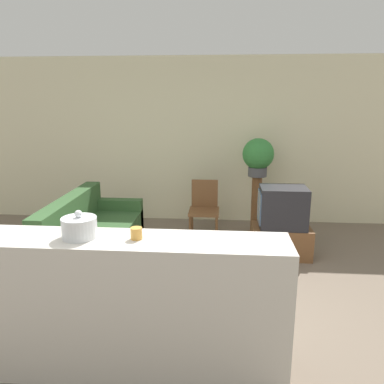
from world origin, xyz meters
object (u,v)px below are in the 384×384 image
(potted_plant, at_px, (258,156))
(decorative_bowl, at_px, (79,227))
(wooden_chair, at_px, (204,206))
(television, at_px, (282,207))
(couch, at_px, (93,240))

(potted_plant, height_order, decorative_bowl, potted_plant)
(wooden_chair, xyz_separation_m, decorative_bowl, (-0.75, -2.94, 0.67))
(television, bearing_deg, couch, -170.21)
(couch, height_order, wooden_chair, couch)
(potted_plant, distance_m, decorative_bowl, 3.61)
(couch, distance_m, wooden_chair, 1.73)
(couch, relative_size, decorative_bowl, 7.44)
(potted_plant, bearing_deg, couch, -147.26)
(couch, height_order, potted_plant, potted_plant)
(wooden_chair, bearing_deg, television, -31.93)
(couch, bearing_deg, television, 9.79)
(television, height_order, decorative_bowl, decorative_bowl)
(couch, xyz_separation_m, potted_plant, (2.15, 1.38, 0.89))
(television, bearing_deg, wooden_chair, 148.07)
(wooden_chair, bearing_deg, decorative_bowl, -104.29)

